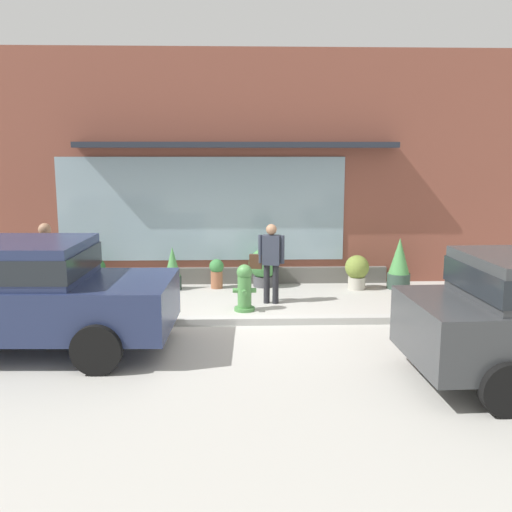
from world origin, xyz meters
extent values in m
plane|color=#B2AFA8|center=(0.00, 0.00, 0.00)|extent=(60.00, 60.00, 0.00)
cube|color=#B2B2AD|center=(0.00, -0.20, 0.06)|extent=(14.00, 0.24, 0.12)
cube|color=brown|center=(0.00, 3.20, 2.55)|extent=(14.00, 0.36, 5.10)
cube|color=#8CA5B2|center=(-0.78, 3.00, 1.67)|extent=(6.29, 0.03, 2.28)
cube|color=#232833|center=(0.00, 2.85, 3.06)|extent=(6.89, 0.56, 0.12)
cube|color=#605E59|center=(0.00, 2.98, 0.18)|extent=(6.69, 0.20, 0.36)
cylinder|color=#4C8C47|center=(0.12, 0.66, 0.03)|extent=(0.38, 0.38, 0.06)
cylinder|color=#4C8C47|center=(0.12, 0.66, 0.35)|extent=(0.26, 0.26, 0.59)
sphere|color=#4C8C47|center=(0.12, 0.66, 0.72)|extent=(0.29, 0.29, 0.29)
cylinder|color=#4C8C47|center=(-0.05, 0.66, 0.38)|extent=(0.10, 0.09, 0.09)
cylinder|color=#4C8C47|center=(0.29, 0.66, 0.38)|extent=(0.10, 0.09, 0.09)
cylinder|color=#4C8C47|center=(0.12, 0.49, 0.38)|extent=(0.09, 0.10, 0.09)
cylinder|color=#232328|center=(0.56, 1.19, 0.38)|extent=(0.12, 0.12, 0.76)
cylinder|color=#232328|center=(0.73, 1.16, 0.38)|extent=(0.12, 0.12, 0.76)
cube|color=#333847|center=(0.64, 1.17, 1.05)|extent=(0.36, 0.26, 0.57)
sphere|color=#A37556|center=(0.64, 1.17, 1.45)|extent=(0.21, 0.21, 0.21)
cylinder|color=#333847|center=(0.43, 1.21, 1.06)|extent=(0.08, 0.08, 0.54)
cylinder|color=#333847|center=(0.85, 1.13, 1.06)|extent=(0.08, 0.08, 0.54)
cube|color=#472D1E|center=(0.35, 1.25, 0.81)|extent=(0.25, 0.14, 0.28)
cylinder|color=#333847|center=(-3.47, 0.49, 0.41)|extent=(0.12, 0.12, 0.82)
cylinder|color=#333847|center=(-3.37, 0.63, 0.41)|extent=(0.12, 0.12, 0.82)
cube|color=brown|center=(-3.42, 0.56, 1.12)|extent=(0.36, 0.38, 0.61)
sphere|color=#A37556|center=(-3.42, 0.56, 1.55)|extent=(0.22, 0.22, 0.22)
cylinder|color=brown|center=(-3.55, 0.40, 1.14)|extent=(0.08, 0.08, 0.58)
cylinder|color=brown|center=(-3.29, 0.73, 1.14)|extent=(0.08, 0.08, 0.58)
cube|color=navy|center=(-3.23, -1.43, 0.70)|extent=(4.58, 1.99, 0.73)
cylinder|color=black|center=(-1.80, -0.54, 0.34)|extent=(0.68, 0.20, 0.68)
cylinder|color=black|center=(-1.86, -2.42, 0.34)|extent=(0.68, 0.20, 0.68)
cylinder|color=black|center=(2.88, -2.00, 0.31)|extent=(0.63, 0.20, 0.62)
cylinder|color=black|center=(2.94, -3.81, 0.31)|extent=(0.63, 0.20, 0.62)
cylinder|color=#9E6042|center=(-0.45, 2.50, 0.19)|extent=(0.26, 0.26, 0.37)
sphere|color=#3D8442|center=(-0.45, 2.50, 0.48)|extent=(0.31, 0.31, 0.31)
sphere|color=#B266B7|center=(-0.41, 2.43, 0.56)|extent=(0.06, 0.06, 0.06)
sphere|color=orange|center=(-0.53, 2.56, 0.57)|extent=(0.07, 0.07, 0.07)
cylinder|color=#B7B2A3|center=(2.55, 2.31, 0.13)|extent=(0.37, 0.37, 0.26)
sphere|color=olive|center=(2.55, 2.31, 0.48)|extent=(0.51, 0.51, 0.51)
cylinder|color=#33473D|center=(-1.39, 2.41, 0.14)|extent=(0.37, 0.37, 0.29)
cone|color=#4C934C|center=(-1.39, 2.41, 0.61)|extent=(0.33, 0.33, 0.64)
cylinder|color=#4C4C51|center=(0.56, 2.65, 0.11)|extent=(0.45, 0.45, 0.23)
sphere|color=#4C934C|center=(0.56, 2.65, 0.50)|extent=(0.64, 0.64, 0.64)
cylinder|color=#33473D|center=(3.47, 2.35, 0.16)|extent=(0.49, 0.49, 0.33)
cone|color=#4C934C|center=(3.47, 2.35, 0.71)|extent=(0.44, 0.44, 0.77)
cylinder|color=#9E6042|center=(-3.07, 2.51, 0.13)|extent=(0.33, 0.33, 0.26)
sphere|color=#2D6B33|center=(-3.07, 2.51, 0.46)|extent=(0.47, 0.47, 0.47)
camera|label=1|loc=(-0.02, -9.68, 2.85)|focal=40.40mm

